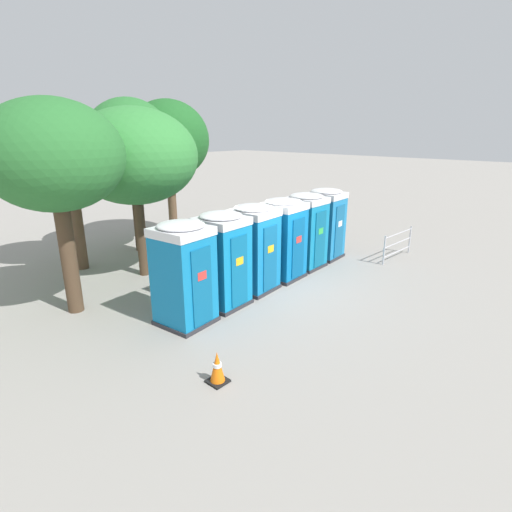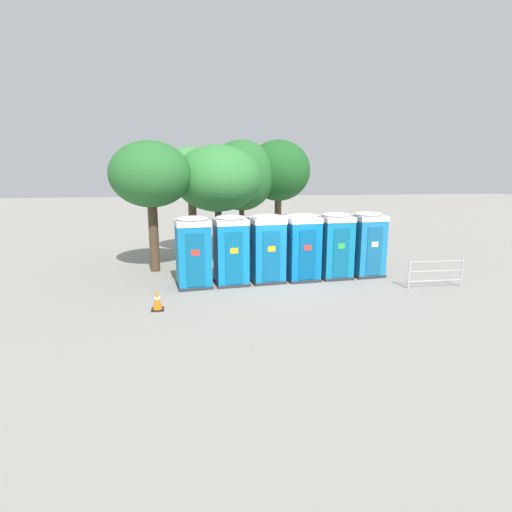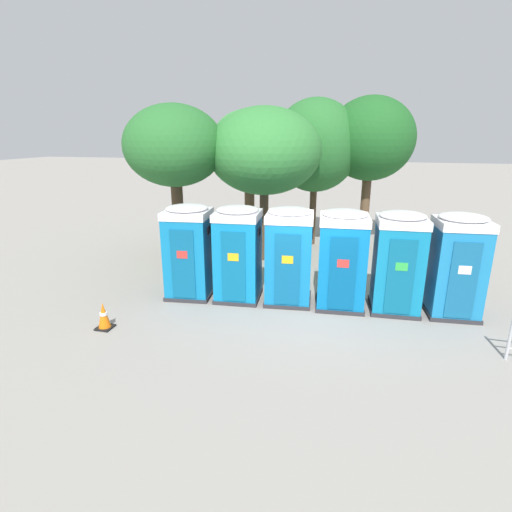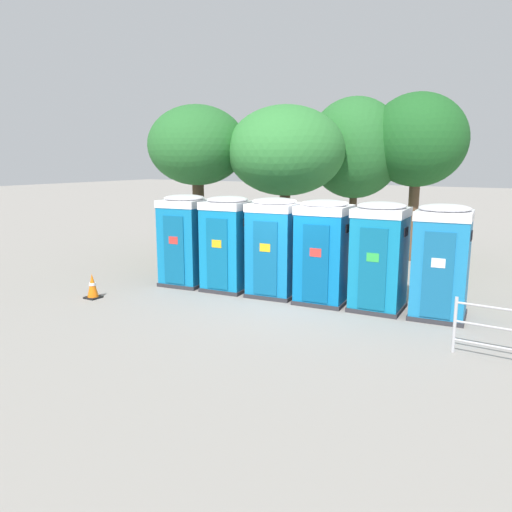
{
  "view_description": "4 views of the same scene",
  "coord_description": "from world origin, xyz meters",
  "px_view_note": "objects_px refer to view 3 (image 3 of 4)",
  "views": [
    {
      "loc": [
        -8.78,
        -7.21,
        4.53
      ],
      "look_at": [
        -0.66,
        0.27,
        1.03
      ],
      "focal_mm": 28.0,
      "sensor_mm": 36.0,
      "label": 1
    },
    {
      "loc": [
        -3.59,
        -13.94,
        3.96
      ],
      "look_at": [
        -1.12,
        0.23,
        1.0
      ],
      "focal_mm": 28.0,
      "sensor_mm": 36.0,
      "label": 2
    },
    {
      "loc": [
        0.94,
        -9.54,
        4.31
      ],
      "look_at": [
        -1.57,
        0.2,
        1.23
      ],
      "focal_mm": 28.0,
      "sensor_mm": 36.0,
      "label": 3
    },
    {
      "loc": [
        5.34,
        -10.79,
        3.46
      ],
      "look_at": [
        -1.2,
        0.23,
        1.0
      ],
      "focal_mm": 35.0,
      "sensor_mm": 36.0,
      "label": 4
    }
  ],
  "objects_px": {
    "street_tree_3": "(174,147)",
    "traffic_cone": "(104,316)",
    "portapotty_4": "(398,262)",
    "street_tree_1": "(264,152)",
    "street_tree_2": "(249,143)",
    "portapotty_0": "(189,251)",
    "portapotty_1": "(238,253)",
    "portapotty_3": "(342,259)",
    "street_tree_0": "(370,140)",
    "street_tree_4": "(315,146)",
    "portapotty_5": "(456,265)",
    "portapotty_2": "(289,255)"
  },
  "relations": [
    {
      "from": "portapotty_0",
      "to": "portapotty_1",
      "type": "xyz_separation_m",
      "value": [
        1.35,
        0.12,
        0.0
      ]
    },
    {
      "from": "portapotty_4",
      "to": "street_tree_4",
      "type": "relative_size",
      "value": 0.45
    },
    {
      "from": "traffic_cone",
      "to": "portapotty_0",
      "type": "bearing_deg",
      "value": 64.7
    },
    {
      "from": "street_tree_0",
      "to": "street_tree_4",
      "type": "bearing_deg",
      "value": -166.72
    },
    {
      "from": "portapotty_0",
      "to": "portapotty_4",
      "type": "height_order",
      "value": "same"
    },
    {
      "from": "portapotty_0",
      "to": "street_tree_3",
      "type": "bearing_deg",
      "value": 119.98
    },
    {
      "from": "portapotty_0",
      "to": "traffic_cone",
      "type": "xyz_separation_m",
      "value": [
        -1.13,
        -2.38,
        -0.97
      ]
    },
    {
      "from": "street_tree_2",
      "to": "traffic_cone",
      "type": "distance_m",
      "value": 9.08
    },
    {
      "from": "portapotty_2",
      "to": "street_tree_1",
      "type": "distance_m",
      "value": 4.54
    },
    {
      "from": "portapotty_0",
      "to": "street_tree_3",
      "type": "relative_size",
      "value": 0.48
    },
    {
      "from": "portapotty_5",
      "to": "street_tree_3",
      "type": "relative_size",
      "value": 0.48
    },
    {
      "from": "portapotty_2",
      "to": "street_tree_0",
      "type": "distance_m",
      "value": 7.38
    },
    {
      "from": "portapotty_4",
      "to": "portapotty_5",
      "type": "height_order",
      "value": "same"
    },
    {
      "from": "portapotty_2",
      "to": "portapotty_5",
      "type": "xyz_separation_m",
      "value": [
        4.07,
        0.23,
        0.0
      ]
    },
    {
      "from": "portapotty_5",
      "to": "street_tree_0",
      "type": "xyz_separation_m",
      "value": [
        -2.14,
        6.31,
        2.83
      ]
    },
    {
      "from": "street_tree_0",
      "to": "street_tree_2",
      "type": "bearing_deg",
      "value": -168.14
    },
    {
      "from": "street_tree_1",
      "to": "street_tree_3",
      "type": "height_order",
      "value": "street_tree_3"
    },
    {
      "from": "portapotty_3",
      "to": "portapotty_2",
      "type": "bearing_deg",
      "value": -178.81
    },
    {
      "from": "portapotty_3",
      "to": "street_tree_0",
      "type": "distance_m",
      "value": 7.12
    },
    {
      "from": "portapotty_4",
      "to": "street_tree_2",
      "type": "relative_size",
      "value": 0.48
    },
    {
      "from": "portapotty_4",
      "to": "street_tree_4",
      "type": "xyz_separation_m",
      "value": [
        -2.81,
        5.93,
        2.6
      ]
    },
    {
      "from": "street_tree_0",
      "to": "street_tree_4",
      "type": "xyz_separation_m",
      "value": [
        -2.02,
        -0.48,
        -0.23
      ]
    },
    {
      "from": "street_tree_0",
      "to": "street_tree_1",
      "type": "bearing_deg",
      "value": -138.38
    },
    {
      "from": "portapotty_1",
      "to": "street_tree_3",
      "type": "distance_m",
      "value": 4.67
    },
    {
      "from": "street_tree_1",
      "to": "street_tree_4",
      "type": "bearing_deg",
      "value": 61.28
    },
    {
      "from": "portapotty_4",
      "to": "street_tree_3",
      "type": "distance_m",
      "value": 7.78
    },
    {
      "from": "street_tree_3",
      "to": "traffic_cone",
      "type": "xyz_separation_m",
      "value": [
        0.41,
        -5.05,
        -3.6
      ]
    },
    {
      "from": "street_tree_3",
      "to": "traffic_cone",
      "type": "distance_m",
      "value": 6.22
    },
    {
      "from": "street_tree_3",
      "to": "street_tree_0",
      "type": "bearing_deg",
      "value": 33.76
    },
    {
      "from": "portapotty_4",
      "to": "street_tree_1",
      "type": "bearing_deg",
      "value": 141.36
    },
    {
      "from": "portapotty_4",
      "to": "portapotty_5",
      "type": "relative_size",
      "value": 1.0
    },
    {
      "from": "street_tree_1",
      "to": "street_tree_2",
      "type": "bearing_deg",
      "value": 117.67
    },
    {
      "from": "street_tree_4",
      "to": "traffic_cone",
      "type": "xyz_separation_m",
      "value": [
        -3.73,
        -8.7,
        -3.57
      ]
    },
    {
      "from": "portapotty_2",
      "to": "street_tree_0",
      "type": "relative_size",
      "value": 0.44
    },
    {
      "from": "portapotty_0",
      "to": "street_tree_4",
      "type": "height_order",
      "value": "street_tree_4"
    },
    {
      "from": "street_tree_2",
      "to": "traffic_cone",
      "type": "xyz_separation_m",
      "value": [
        -1.23,
        -8.22,
        -3.66
      ]
    },
    {
      "from": "street_tree_4",
      "to": "portapotty_3",
      "type": "bearing_deg",
      "value": -76.45
    },
    {
      "from": "portapotty_3",
      "to": "street_tree_4",
      "type": "relative_size",
      "value": 0.45
    },
    {
      "from": "portapotty_4",
      "to": "street_tree_1",
      "type": "height_order",
      "value": "street_tree_1"
    },
    {
      "from": "traffic_cone",
      "to": "portapotty_4",
      "type": "bearing_deg",
      "value": 22.9
    },
    {
      "from": "portapotty_4",
      "to": "portapotty_5",
      "type": "distance_m",
      "value": 1.36
    },
    {
      "from": "street_tree_2",
      "to": "street_tree_3",
      "type": "xyz_separation_m",
      "value": [
        -1.64,
        -3.17,
        -0.05
      ]
    },
    {
      "from": "portapotty_1",
      "to": "portapotty_2",
      "type": "xyz_separation_m",
      "value": [
        1.35,
        0.13,
        -0.0
      ]
    },
    {
      "from": "portapotty_4",
      "to": "street_tree_1",
      "type": "xyz_separation_m",
      "value": [
        -4.21,
        3.37,
        2.47
      ]
    },
    {
      "from": "portapotty_3",
      "to": "portapotty_1",
      "type": "bearing_deg",
      "value": -176.68
    },
    {
      "from": "portapotty_2",
      "to": "traffic_cone",
      "type": "distance_m",
      "value": 4.75
    },
    {
      "from": "portapotty_5",
      "to": "traffic_cone",
      "type": "bearing_deg",
      "value": -160.04
    },
    {
      "from": "portapotty_1",
      "to": "portapotty_4",
      "type": "distance_m",
      "value": 4.07
    },
    {
      "from": "portapotty_0",
      "to": "traffic_cone",
      "type": "bearing_deg",
      "value": -115.3
    },
    {
      "from": "portapotty_3",
      "to": "portapotty_0",
      "type": "bearing_deg",
      "value": -176.04
    }
  ]
}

